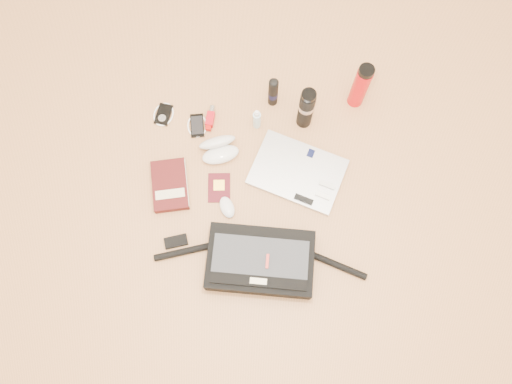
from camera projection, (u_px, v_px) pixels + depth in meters
ground at (256, 209)px, 2.09m from camera, size 4.00×4.00×0.00m
messenger_bag at (260, 261)px, 1.97m from camera, size 0.86×0.31×0.12m
laptop at (298, 172)px, 2.12m from camera, size 0.45×0.40×0.04m
book at (170, 185)px, 2.10m from camera, size 0.17×0.23×0.04m
passport at (219, 188)px, 2.11m from camera, size 0.10×0.13×0.01m
mouse at (227, 207)px, 2.08m from camera, size 0.09×0.11×0.03m
sunglasses_case at (219, 149)px, 2.13m from camera, size 0.19×0.17×0.09m
ipod at (164, 115)px, 2.21m from camera, size 0.11×0.11×0.01m
phone at (197, 126)px, 2.20m from camera, size 0.09×0.11×0.01m
inhaler at (210, 118)px, 2.19m from camera, size 0.05×0.12×0.03m
spray_bottle at (257, 119)px, 2.15m from camera, size 0.04×0.04×0.13m
aerosol_can at (273, 92)px, 2.15m from camera, size 0.04×0.04×0.18m
thermos_black at (306, 108)px, 2.09m from camera, size 0.07×0.07×0.25m
thermos_red at (360, 86)px, 2.11m from camera, size 0.08×0.08×0.27m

